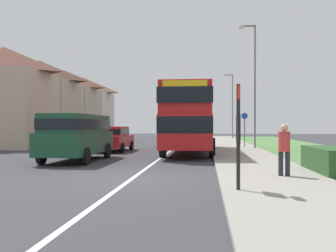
{
  "coord_description": "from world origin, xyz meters",
  "views": [
    {
      "loc": [
        2.24,
        -10.55,
        1.63
      ],
      "look_at": [
        0.52,
        5.75,
        1.6
      ],
      "focal_mm": 38.44,
      "sensor_mm": 36.0,
      "label": 1
    }
  ],
  "objects": [
    {
      "name": "parked_car_red",
      "position": [
        -3.5,
        11.44,
        0.86
      ],
      "size": [
        1.87,
        4.31,
        1.55
      ],
      "color": "#B21E1E",
      "rests_on": "ground_plane"
    },
    {
      "name": "cycle_route_sign",
      "position": [
        4.97,
        15.31,
        1.43
      ],
      "size": [
        0.44,
        0.08,
        2.52
      ],
      "color": "slate",
      "rests_on": "ground_plane"
    },
    {
      "name": "ground_plane",
      "position": [
        0.0,
        0.0,
        0.0
      ],
      "size": [
        120.0,
        120.0,
        0.0
      ],
      "primitive_type": "plane",
      "color": "#38383D"
    },
    {
      "name": "roadside_hedge",
      "position": [
        6.3,
        1.71,
        0.45
      ],
      "size": [
        1.1,
        3.05,
        0.9
      ],
      "primitive_type": "cube",
      "color": "#2D5128",
      "rests_on": "ground_plane"
    },
    {
      "name": "lane_marking_centre",
      "position": [
        0.0,
        8.0,
        0.0
      ],
      "size": [
        0.14,
        60.0,
        0.01
      ],
      "primitive_type": "cube",
      "color": "silver",
      "rests_on": "ground_plane"
    },
    {
      "name": "pedestrian_at_stop",
      "position": [
        4.57,
        0.5,
        0.98
      ],
      "size": [
        0.34,
        0.34,
        1.67
      ],
      "color": "#23232D",
      "rests_on": "ground_plane"
    },
    {
      "name": "street_lamp_mid",
      "position": [
        5.39,
        13.75,
        4.7
      ],
      "size": [
        1.14,
        0.2,
        8.28
      ],
      "color": "slate",
      "rests_on": "ground_plane"
    },
    {
      "name": "pavement_near_side",
      "position": [
        4.2,
        6.0,
        0.06
      ],
      "size": [
        3.2,
        68.0,
        0.12
      ],
      "primitive_type": "cube",
      "color": "gray",
      "rests_on": "ground_plane"
    },
    {
      "name": "parked_van_dark_green",
      "position": [
        -3.62,
        5.37,
        1.26
      ],
      "size": [
        2.11,
        5.2,
        2.11
      ],
      "color": "#19472D",
      "rests_on": "ground_plane"
    },
    {
      "name": "bus_stop_sign",
      "position": [
        3.0,
        -1.98,
        1.54
      ],
      "size": [
        0.09,
        0.52,
        2.6
      ],
      "color": "black",
      "rests_on": "ground_plane"
    },
    {
      "name": "double_decker_bus",
      "position": [
        1.3,
        10.46,
        2.14
      ],
      "size": [
        2.8,
        10.2,
        3.7
      ],
      "color": "red",
      "rests_on": "ground_plane"
    },
    {
      "name": "house_terrace_far_side",
      "position": [
        -12.53,
        22.87,
        3.7
      ],
      "size": [
        6.36,
        22.59,
        7.4
      ],
      "color": "#C1A88E",
      "rests_on": "ground_plane"
    },
    {
      "name": "street_lamp_near",
      "position": [
        5.47,
        -1.14,
        3.98
      ],
      "size": [
        1.14,
        0.2,
        6.89
      ],
      "color": "slate",
      "rests_on": "ground_plane"
    },
    {
      "name": "street_lamp_far",
      "position": [
        5.23,
        31.93,
        4.34
      ],
      "size": [
        1.14,
        0.2,
        7.58
      ],
      "color": "slate",
      "rests_on": "ground_plane"
    }
  ]
}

